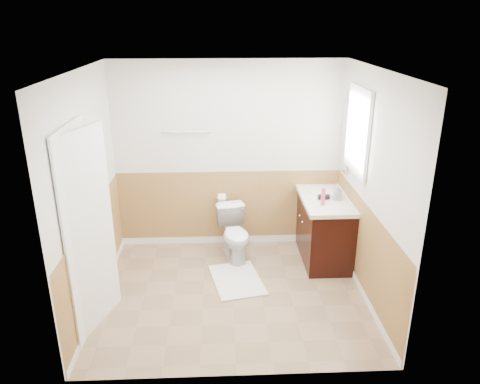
{
  "coord_description": "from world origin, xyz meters",
  "views": [
    {
      "loc": [
        -0.12,
        -4.52,
        2.97
      ],
      "look_at": [
        0.1,
        0.25,
        1.15
      ],
      "focal_mm": 34.39,
      "sensor_mm": 36.0,
      "label": 1
    }
  ],
  "objects_px": {
    "lotion_bottle": "(323,197)",
    "bath_mat": "(237,280)",
    "soap_dispenser": "(338,192)",
    "vanity_cabinet": "(324,229)",
    "toilet": "(235,234)"
  },
  "relations": [
    {
      "from": "lotion_bottle",
      "to": "bath_mat",
      "type": "bearing_deg",
      "value": -164.97
    },
    {
      "from": "soap_dispenser",
      "to": "bath_mat",
      "type": "bearing_deg",
      "value": -160.21
    },
    {
      "from": "soap_dispenser",
      "to": "vanity_cabinet",
      "type": "bearing_deg",
      "value": 142.8
    },
    {
      "from": "toilet",
      "to": "bath_mat",
      "type": "xyz_separation_m",
      "value": [
        0.0,
        -0.58,
        -0.33
      ]
    },
    {
      "from": "bath_mat",
      "to": "toilet",
      "type": "bearing_deg",
      "value": 90.0
    },
    {
      "from": "toilet",
      "to": "lotion_bottle",
      "type": "distance_m",
      "value": 1.26
    },
    {
      "from": "bath_mat",
      "to": "vanity_cabinet",
      "type": "bearing_deg",
      "value": 25.48
    },
    {
      "from": "bath_mat",
      "to": "soap_dispenser",
      "type": "bearing_deg",
      "value": 19.79
    },
    {
      "from": "vanity_cabinet",
      "to": "soap_dispenser",
      "type": "distance_m",
      "value": 0.57
    },
    {
      "from": "toilet",
      "to": "bath_mat",
      "type": "height_order",
      "value": "toilet"
    },
    {
      "from": "toilet",
      "to": "soap_dispenser",
      "type": "relative_size",
      "value": 3.56
    },
    {
      "from": "toilet",
      "to": "soap_dispenser",
      "type": "bearing_deg",
      "value": -17.16
    },
    {
      "from": "toilet",
      "to": "vanity_cabinet",
      "type": "height_order",
      "value": "vanity_cabinet"
    },
    {
      "from": "lotion_bottle",
      "to": "soap_dispenser",
      "type": "height_order",
      "value": "lotion_bottle"
    },
    {
      "from": "bath_mat",
      "to": "lotion_bottle",
      "type": "xyz_separation_m",
      "value": [
        1.05,
        0.28,
        0.95
      ]
    }
  ]
}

